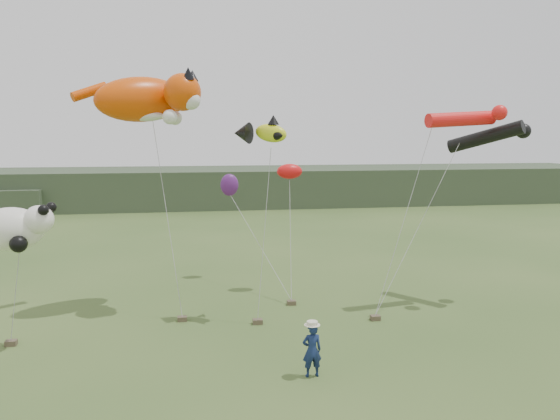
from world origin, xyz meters
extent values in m
plane|color=#385123|center=(0.00, 0.00, 0.00)|extent=(120.00, 120.00, 0.00)
cube|color=#2D3D28|center=(0.00, 45.00, 2.00)|extent=(90.00, 12.00, 4.00)
imported|color=#13224A|center=(0.58, -0.25, 0.88)|extent=(0.66, 0.46, 1.75)
cube|color=brown|center=(-3.62, 5.77, 0.10)|extent=(0.39, 0.31, 0.20)
cube|color=brown|center=(-0.55, 4.92, 0.10)|extent=(0.39, 0.31, 0.20)
cube|color=brown|center=(4.39, 4.60, 0.10)|extent=(0.39, 0.31, 0.20)
cube|color=brown|center=(-9.83, 4.07, 0.10)|extent=(0.39, 0.31, 0.20)
cube|color=brown|center=(1.29, 7.22, 0.10)|extent=(0.39, 0.31, 0.20)
ellipsoid|color=#D74505|center=(-5.18, 8.21, 9.25)|extent=(4.73, 3.77, 2.19)
sphere|color=#D74505|center=(-3.42, 7.33, 9.52)|extent=(1.59, 1.59, 1.59)
cone|color=black|center=(-3.15, 6.89, 10.27)|extent=(0.49, 0.60, 0.60)
cone|color=black|center=(-2.97, 7.77, 10.27)|extent=(0.49, 0.57, 0.56)
sphere|color=silver|center=(-3.06, 7.07, 9.17)|extent=(0.79, 0.79, 0.79)
ellipsoid|color=silver|center=(-5.00, 7.95, 8.55)|extent=(1.55, 0.77, 0.48)
sphere|color=silver|center=(-3.94, 6.80, 8.46)|extent=(0.62, 0.62, 0.62)
sphere|color=silver|center=(-3.77, 8.03, 8.46)|extent=(0.62, 0.62, 0.62)
cylinder|color=#D74505|center=(-7.47, 8.91, 9.61)|extent=(1.64, 1.20, 0.96)
ellipsoid|color=yellow|center=(0.14, 5.70, 7.80)|extent=(1.56, 1.26, 0.93)
cone|color=black|center=(-1.04, 5.99, 7.80)|extent=(1.04, 1.11, 0.88)
cone|color=black|center=(0.24, 5.70, 8.33)|extent=(0.49, 0.49, 0.39)
cone|color=black|center=(0.43, 5.21, 7.70)|extent=(0.52, 0.55, 0.39)
cone|color=black|center=(0.43, 6.19, 7.70)|extent=(0.52, 0.55, 0.39)
cylinder|color=black|center=(10.30, 6.92, 7.63)|extent=(2.79, 3.00, 1.54)
sphere|color=black|center=(11.84, 6.37, 7.90)|extent=(0.68, 0.68, 0.68)
cylinder|color=red|center=(8.68, 6.20, 8.42)|extent=(3.43, 1.19, 0.80)
sphere|color=red|center=(10.19, 5.66, 8.69)|extent=(0.67, 0.67, 0.67)
ellipsoid|color=white|center=(-9.52, 3.91, 4.40)|extent=(2.32, 1.55, 1.55)
sphere|color=white|center=(-8.49, 3.65, 4.74)|extent=(1.03, 1.03, 1.03)
sphere|color=black|center=(-8.23, 3.31, 5.13)|extent=(0.38, 0.38, 0.38)
sphere|color=black|center=(-8.14, 4.04, 5.13)|extent=(0.38, 0.38, 0.38)
sphere|color=black|center=(-9.09, 3.22, 3.97)|extent=(0.60, 0.60, 0.60)
ellipsoid|color=red|center=(1.67, 9.87, 5.95)|extent=(1.27, 0.74, 0.74)
ellipsoid|color=#531B68|center=(-1.10, 12.78, 5.05)|extent=(0.98, 0.65, 1.19)
camera|label=1|loc=(-3.11, -16.57, 7.71)|focal=35.00mm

